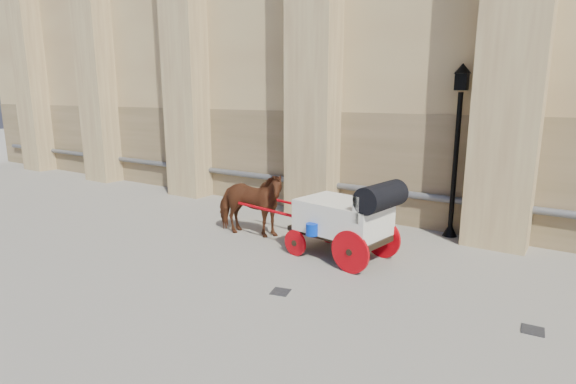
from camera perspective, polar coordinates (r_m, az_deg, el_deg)
The scene contains 6 objects.
ground at distance 9.96m, azimuth -2.59°, elevation -8.23°, with size 90.00×90.00×0.00m, color gray.
horse at distance 11.20m, azimuth -4.92°, elevation -1.50°, with size 0.89×1.96×1.65m, color #5C2E1A.
carriage at distance 9.62m, azimuth 7.60°, elevation -3.06°, with size 4.18×1.72×1.78m.
street_lamp at distance 11.63m, azimuth 20.62°, elevation 5.38°, with size 0.39×0.39×4.20m.
drain_grate_near at distance 8.29m, azimuth -0.96°, elevation -12.55°, with size 0.32×0.32×0.01m, color black.
drain_grate_far at distance 7.99m, azimuth 28.65°, elevation -15.15°, with size 0.32×0.32×0.01m, color black.
Camera 1 is at (5.52, -7.52, 3.49)m, focal length 28.00 mm.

